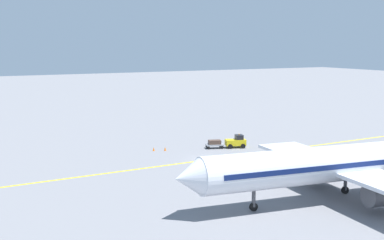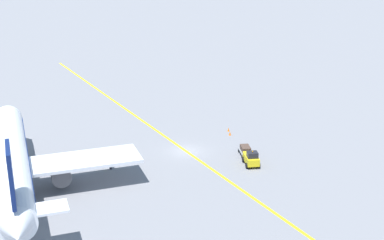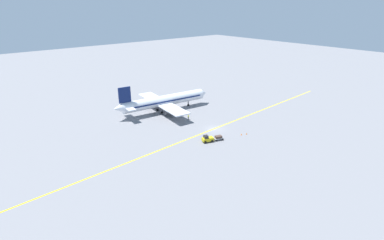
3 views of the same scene
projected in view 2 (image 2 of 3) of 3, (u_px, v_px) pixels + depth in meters
The scene contains 8 objects.
ground_plane at pixel (186, 151), 70.84m from camera, with size 400.00×400.00×0.00m, color slate.
apron_yellow_centreline at pixel (186, 151), 70.84m from camera, with size 0.40×120.00×0.01m, color yellow.
airplane_at_gate at pixel (12, 162), 58.19m from camera, with size 28.42×35.53×10.60m.
baggage_tug_white at pixel (251, 159), 66.25m from camera, with size 2.51×3.32×2.11m.
baggage_cart_trailing at pixel (245, 150), 69.39m from camera, with size 2.17×2.91×1.24m.
ground_crew_worker at pixel (110, 162), 65.16m from camera, with size 0.34×0.55×1.68m.
traffic_cone_near_nose at pixel (230, 133), 76.50m from camera, with size 0.32×0.32×0.55m, color orange.
traffic_cone_mid_apron at pixel (229, 130), 78.07m from camera, with size 0.32×0.32×0.55m, color orange.
Camera 2 is at (-28.48, -59.17, 26.91)m, focal length 50.00 mm.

